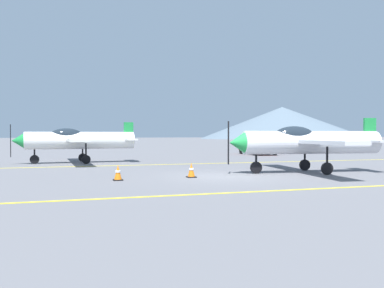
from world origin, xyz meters
TOP-DOWN VIEW (x-y plane):
  - ground_plane at (0.00, 0.00)m, footprint 400.00×400.00m
  - apron_line_near at (0.00, -4.53)m, footprint 80.00×0.16m
  - apron_line_far at (0.00, 7.01)m, footprint 80.00×0.16m
  - airplane_near at (4.12, 0.34)m, footprint 7.31×8.40m
  - airplane_mid at (-5.71, 9.89)m, footprint 7.27×8.38m
  - car_sedan at (9.46, 15.88)m, footprint 2.13×4.36m
  - traffic_cone_front at (-4.42, -0.24)m, footprint 0.36×0.36m
  - traffic_cone_side at (-1.46, -0.07)m, footprint 0.36×0.36m
  - hill_centerleft at (76.30, 127.72)m, footprint 65.96×65.96m

SIDE VIEW (x-z plane):
  - ground_plane at x=0.00m, z-range 0.00..0.00m
  - apron_line_near at x=0.00m, z-range 0.00..0.01m
  - apron_line_far at x=0.00m, z-range 0.00..0.01m
  - traffic_cone_front at x=-4.42m, z-range -0.01..0.58m
  - traffic_cone_side at x=-1.46m, z-range -0.01..0.58m
  - car_sedan at x=9.46m, z-range 0.03..1.65m
  - airplane_near at x=4.12m, z-range 0.16..2.67m
  - airplane_mid at x=-5.71m, z-range 0.16..2.67m
  - hill_centerleft at x=76.30m, z-range 0.00..12.71m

